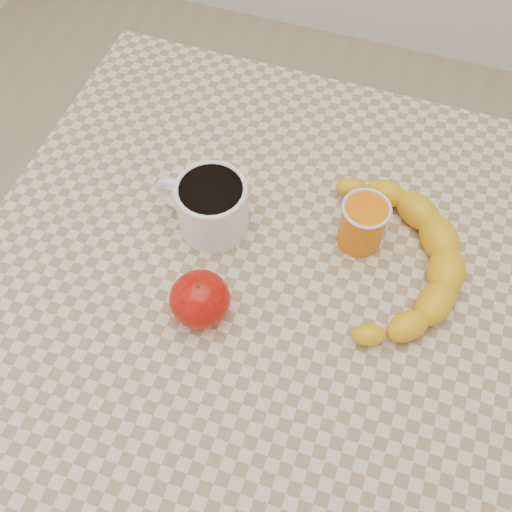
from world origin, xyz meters
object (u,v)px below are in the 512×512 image
(table, at_px, (256,291))
(coffee_mug, at_px, (210,205))
(apple, at_px, (200,299))
(orange_juice_glass, at_px, (363,223))
(banana, at_px, (396,258))

(table, distance_m, coffee_mug, 0.16)
(coffee_mug, bearing_deg, apple, -74.40)
(orange_juice_glass, distance_m, banana, 0.07)
(coffee_mug, distance_m, banana, 0.27)
(table, distance_m, apple, 0.16)
(apple, bearing_deg, banana, 33.56)
(table, bearing_deg, coffee_mug, 152.10)
(coffee_mug, height_order, apple, coffee_mug)
(orange_juice_glass, bearing_deg, table, -145.98)
(table, bearing_deg, banana, 16.99)
(coffee_mug, xyz_separation_m, apple, (0.04, -0.14, -0.01))
(table, relative_size, banana, 2.29)
(coffee_mug, distance_m, orange_juice_glass, 0.21)
(table, xyz_separation_m, apple, (-0.04, -0.09, 0.12))
(orange_juice_glass, xyz_separation_m, banana, (0.06, -0.03, -0.02))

